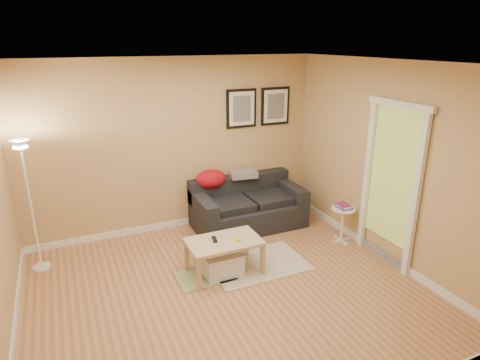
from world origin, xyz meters
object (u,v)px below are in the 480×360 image
Objects in this scene: coffee_table at (224,257)px; book_stack at (344,206)px; sofa at (248,204)px; side_table at (342,225)px; storage_bin at (222,264)px; floor_lamp at (32,211)px.

book_stack is (1.89, 0.10, 0.33)m from coffee_table.
sofa is at bearing 139.84° from book_stack.
sofa is 1.86× the size of coffee_table.
coffee_table is at bearing -177.30° from side_table.
storage_bin is at bearing -128.24° from sofa.
storage_bin is 2.26× the size of book_stack.
floor_lamp reaches higher than coffee_table.
coffee_table is at bearing -127.68° from sofa.
floor_lamp reaches higher than side_table.
coffee_table is 1.93m from book_stack.
book_stack is at bearing 21.35° from coffee_table.
coffee_table is 0.09m from storage_bin.
book_stack is at bearing -45.19° from sofa.
storage_bin is 0.29× the size of floor_lamp.
floor_lamp is (-3.00, -0.05, 0.44)m from sofa.
coffee_table is 1.89m from side_table.
side_table is 0.30m from book_stack.
storage_bin is (-0.04, -0.03, -0.08)m from coffee_table.
floor_lamp is at bearing -179.08° from sofa.
floor_lamp is at bearing 171.33° from book_stack.
side_table is at bearing 3.47° from storage_bin.
sofa is at bearing 70.71° from coffee_table.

